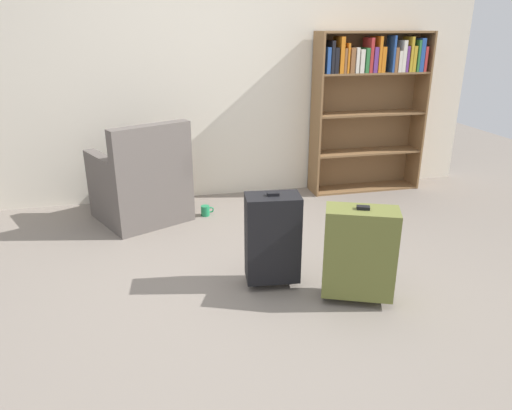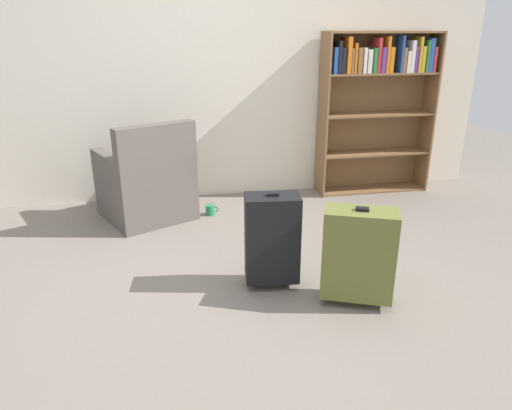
{
  "view_description": "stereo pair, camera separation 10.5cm",
  "coord_description": "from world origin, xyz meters",
  "px_view_note": "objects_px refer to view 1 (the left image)",
  "views": [
    {
      "loc": [
        -0.57,
        -2.64,
        1.66
      ],
      "look_at": [
        0.08,
        0.19,
        0.55
      ],
      "focal_mm": 33.25,
      "sensor_mm": 36.0,
      "label": 1
    },
    {
      "loc": [
        -0.47,
        -2.66,
        1.66
      ],
      "look_at": [
        0.08,
        0.19,
        0.55
      ],
      "focal_mm": 33.25,
      "sensor_mm": 36.0,
      "label": 2
    }
  ],
  "objects_px": {
    "armchair": "(142,186)",
    "mug": "(206,211)",
    "suitcase_black": "(272,238)",
    "suitcase_olive": "(359,252)",
    "bookshelf": "(369,95)"
  },
  "relations": [
    {
      "from": "armchair",
      "to": "mug",
      "type": "distance_m",
      "value": 0.62
    },
    {
      "from": "armchair",
      "to": "mug",
      "type": "relative_size",
      "value": 7.78
    },
    {
      "from": "armchair",
      "to": "suitcase_black",
      "type": "bearing_deg",
      "value": -58.98
    },
    {
      "from": "mug",
      "to": "suitcase_black",
      "type": "height_order",
      "value": "suitcase_black"
    },
    {
      "from": "suitcase_olive",
      "to": "bookshelf",
      "type": "bearing_deg",
      "value": 64.31
    },
    {
      "from": "suitcase_black",
      "to": "suitcase_olive",
      "type": "bearing_deg",
      "value": -32.95
    },
    {
      "from": "suitcase_black",
      "to": "suitcase_olive",
      "type": "xyz_separation_m",
      "value": [
        0.48,
        -0.31,
        -0.01
      ]
    },
    {
      "from": "suitcase_black",
      "to": "suitcase_olive",
      "type": "height_order",
      "value": "suitcase_black"
    },
    {
      "from": "armchair",
      "to": "suitcase_black",
      "type": "relative_size",
      "value": 1.41
    },
    {
      "from": "suitcase_olive",
      "to": "suitcase_black",
      "type": "bearing_deg",
      "value": 147.05
    },
    {
      "from": "armchair",
      "to": "mug",
      "type": "xyz_separation_m",
      "value": [
        0.55,
        -0.05,
        -0.27
      ]
    },
    {
      "from": "mug",
      "to": "suitcase_olive",
      "type": "bearing_deg",
      "value": -65.34
    },
    {
      "from": "mug",
      "to": "suitcase_black",
      "type": "bearing_deg",
      "value": -78.17
    },
    {
      "from": "armchair",
      "to": "suitcase_olive",
      "type": "bearing_deg",
      "value": -52.31
    },
    {
      "from": "suitcase_black",
      "to": "suitcase_olive",
      "type": "relative_size",
      "value": 1.03
    }
  ]
}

